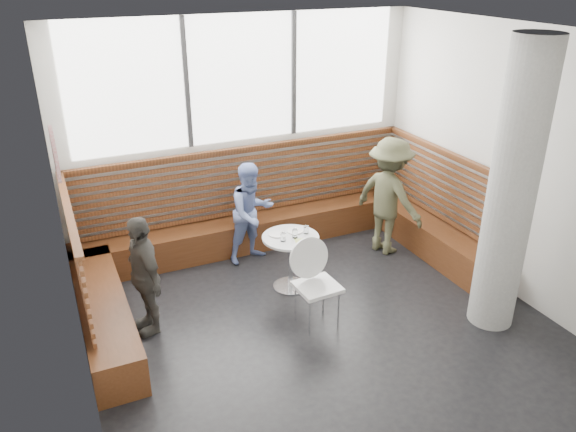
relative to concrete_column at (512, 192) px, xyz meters
name	(u,v)px	position (x,y,z in m)	size (l,w,h in m)	color
room	(329,199)	(-1.85, 0.60, 0.00)	(5.00, 5.00, 3.20)	silver
booth	(265,234)	(-1.85, 2.37, -1.19)	(5.00, 2.50, 1.44)	#4A2612
concrete_column	(512,192)	(0.00, 0.00, 0.00)	(0.50, 0.50, 3.20)	gray
wall_art	(55,154)	(-4.31, 1.00, 0.70)	(0.50, 0.50, 0.03)	white
cafe_table	(291,251)	(-1.82, 1.59, -1.08)	(0.70, 0.70, 0.72)	silver
cafe_chair	(314,276)	(-1.88, 0.83, -1.01)	(0.48, 0.47, 1.01)	white
adult_man	(389,196)	(-0.16, 1.95, -0.77)	(1.07, 0.62, 1.66)	#515236
child_back	(252,213)	(-1.98, 2.49, -0.90)	(0.68, 0.53, 1.40)	#7489CA
child_left	(144,275)	(-3.64, 1.45, -0.91)	(0.81, 0.34, 1.39)	#44423E
plate_near	(277,234)	(-1.96, 1.70, -0.87)	(0.20, 0.20, 0.01)	white
plate_far	(295,231)	(-1.71, 1.69, -0.87)	(0.20, 0.20, 0.01)	white
glass_left	(283,237)	(-1.95, 1.52, -0.82)	(0.07, 0.07, 0.10)	white
glass_mid	(295,234)	(-1.78, 1.54, -0.82)	(0.07, 0.07, 0.11)	white
glass_right	(306,230)	(-1.61, 1.59, -0.83)	(0.06, 0.06, 0.10)	white
menu_card	(303,241)	(-1.73, 1.41, -0.87)	(0.20, 0.14, 0.00)	#A5C64C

